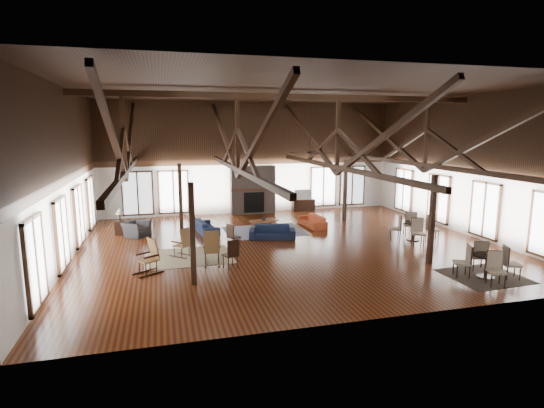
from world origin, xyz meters
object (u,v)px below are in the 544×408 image
object	(u,v)px
sofa_orange	(312,221)
armchair	(136,229)
sofa_navy_front	(272,232)
sofa_navy_left	(207,226)
cafe_table_far	(414,228)
cafe_table_near	(487,262)
tv_console	(303,205)
coffee_table	(264,221)

from	to	relation	value
sofa_orange	armchair	world-z (taller)	armchair
sofa_navy_front	sofa_navy_left	size ratio (longest dim) A/B	1.02
cafe_table_far	armchair	bearing A→B (deg)	161.99
sofa_orange	cafe_table_near	distance (m)	8.46
sofa_navy_front	tv_console	world-z (taller)	tv_console
sofa_navy_front	coffee_table	xyz separation A→B (m)	(0.02, 1.57, 0.13)
coffee_table	cafe_table_far	distance (m)	6.49
armchair	cafe_table_near	bearing A→B (deg)	-93.61
coffee_table	tv_console	world-z (taller)	tv_console
sofa_orange	cafe_table_near	bearing A→B (deg)	13.92
sofa_navy_front	cafe_table_far	distance (m)	5.87
sofa_orange	cafe_table_far	world-z (taller)	cafe_table_far
sofa_navy_left	cafe_table_far	bearing A→B (deg)	-121.14
sofa_orange	sofa_navy_left	bearing A→B (deg)	-96.31
sofa_navy_front	cafe_table_far	world-z (taller)	cafe_table_far
sofa_navy_left	armchair	xyz separation A→B (m)	(-2.99, 0.11, 0.05)
sofa_orange	tv_console	distance (m)	4.10
coffee_table	cafe_table_near	size ratio (longest dim) A/B	0.69
sofa_navy_front	sofa_navy_left	world-z (taller)	sofa_navy_front
coffee_table	sofa_navy_front	bearing A→B (deg)	-109.22
sofa_navy_front	sofa_navy_left	xyz separation A→B (m)	(-2.54, 1.77, -0.00)
armchair	sofa_navy_front	bearing A→B (deg)	-74.98
sofa_navy_left	cafe_table_far	distance (m)	8.87
sofa_navy_front	sofa_orange	distance (m)	2.93
armchair	coffee_table	bearing A→B (deg)	-59.46
coffee_table	tv_console	xyz separation A→B (m)	(3.32, 4.10, -0.10)
sofa_orange	armchair	distance (m)	7.95
sofa_navy_left	coffee_table	world-z (taller)	sofa_navy_left
cafe_table_near	tv_console	size ratio (longest dim) A/B	1.56
tv_console	cafe_table_far	bearing A→B (deg)	-73.01
coffee_table	armchair	world-z (taller)	armchair
sofa_orange	armchair	size ratio (longest dim) A/B	1.86
sofa_navy_front	sofa_orange	world-z (taller)	sofa_navy_front
cafe_table_near	cafe_table_far	bearing A→B (deg)	84.87
coffee_table	cafe_table_far	xyz separation A→B (m)	(5.58, -3.31, 0.12)
sofa_navy_front	coffee_table	bearing A→B (deg)	103.26
sofa_navy_left	armchair	distance (m)	3.00
armchair	cafe_table_near	distance (m)	13.50
cafe_table_far	tv_console	xyz separation A→B (m)	(-2.26, 7.41, -0.21)
sofa_orange	tv_console	bearing A→B (deg)	161.75
armchair	cafe_table_far	size ratio (longest dim) A/B	0.48
cafe_table_near	sofa_navy_left	bearing A→B (deg)	133.74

